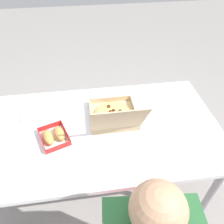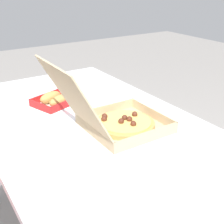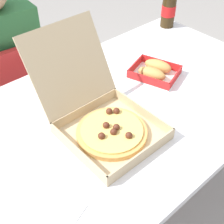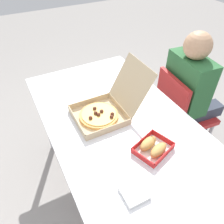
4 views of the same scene
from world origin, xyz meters
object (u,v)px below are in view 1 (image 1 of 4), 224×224
bread_side_box (54,136)px  napkin_pile (30,115)px  paper_menu (159,100)px  pizza_box_open (114,116)px

bread_side_box → napkin_pile: bearing=-52.5°
bread_side_box → paper_menu: 0.77m
napkin_pile → pizza_box_open: bearing=167.7°
napkin_pile → paper_menu: bearing=-177.1°
paper_menu → napkin_pile: napkin_pile is taller
pizza_box_open → napkin_pile: (0.54, -0.12, -0.04)m
pizza_box_open → napkin_pile: size_ratio=4.01×
bread_side_box → napkin_pile: (0.17, -0.22, -0.02)m
bread_side_box → paper_menu: bearing=-159.9°
bread_side_box → napkin_pile: bread_side_box is taller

